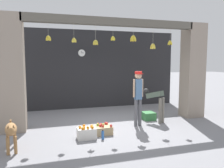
# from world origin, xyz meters

# --- Properties ---
(ground_plane) EXTENTS (60.00, 60.00, 0.00)m
(ground_plane) POSITION_xyz_m (0.00, 0.00, 0.00)
(ground_plane) COLOR gray
(shop_back_wall) EXTENTS (7.43, 0.12, 3.40)m
(shop_back_wall) POSITION_xyz_m (0.00, 2.92, 1.70)
(shop_back_wall) COLOR #232326
(shop_back_wall) RESTS_ON ground_plane
(shop_pillar_left) EXTENTS (0.70, 0.60, 3.40)m
(shop_pillar_left) POSITION_xyz_m (-3.06, 0.30, 1.70)
(shop_pillar_left) COLOR gray
(shop_pillar_left) RESTS_ON ground_plane
(shop_pillar_right) EXTENTS (0.70, 0.60, 3.40)m
(shop_pillar_right) POSITION_xyz_m (3.06, 0.30, 1.70)
(shop_pillar_right) COLOR gray
(shop_pillar_right) RESTS_ON ground_plane
(storefront_awning) EXTENTS (5.53, 0.28, 0.95)m
(storefront_awning) POSITION_xyz_m (0.01, 0.12, 3.23)
(storefront_awning) COLOR #5B564C
(dog) EXTENTS (0.35, 0.93, 0.69)m
(dog) POSITION_xyz_m (-2.91, -1.28, 0.47)
(dog) COLOR #9E7042
(dog) RESTS_ON ground_plane
(shopkeeper) EXTENTS (0.34, 0.29, 1.74)m
(shopkeeper) POSITION_xyz_m (0.65, -0.28, 1.04)
(shopkeeper) COLOR #56565B
(shopkeeper) RESTS_ON ground_plane
(worker_stooping) EXTENTS (0.50, 0.80, 1.10)m
(worker_stooping) POSITION_xyz_m (1.42, 0.00, 0.74)
(worker_stooping) COLOR #6B665B
(worker_stooping) RESTS_ON ground_plane
(fruit_crate_oranges) EXTENTS (0.49, 0.34, 0.36)m
(fruit_crate_oranges) POSITION_xyz_m (-1.12, -0.97, 0.16)
(fruit_crate_oranges) COLOR silver
(fruit_crate_oranges) RESTS_ON ground_plane
(fruit_crate_apples) EXTENTS (0.48, 0.43, 0.30)m
(fruit_crate_apples) POSITION_xyz_m (-0.60, -0.71, 0.12)
(fruit_crate_apples) COLOR tan
(fruit_crate_apples) RESTS_ON ground_plane
(produce_box_green) EXTENTS (0.41, 0.43, 0.26)m
(produce_box_green) POSITION_xyz_m (1.31, 0.31, 0.13)
(produce_box_green) COLOR #387A42
(produce_box_green) RESTS_ON ground_plane
(water_bottle) EXTENTS (0.07, 0.07, 0.25)m
(water_bottle) POSITION_xyz_m (-0.72, -1.15, 0.12)
(water_bottle) COLOR #2D60AD
(water_bottle) RESTS_ON ground_plane
(wall_clock) EXTENTS (0.32, 0.03, 0.32)m
(wall_clock) POSITION_xyz_m (-0.64, 2.84, 2.41)
(wall_clock) COLOR black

